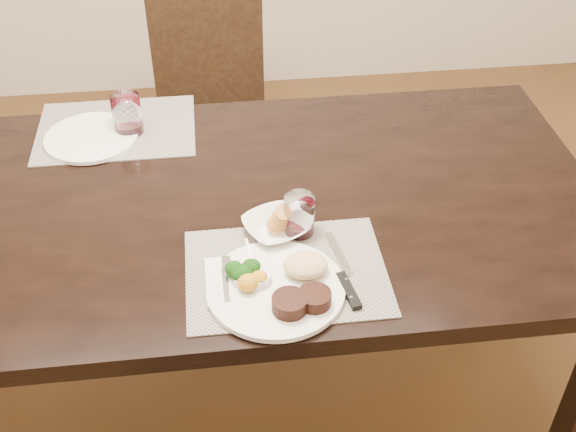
{
  "coord_description": "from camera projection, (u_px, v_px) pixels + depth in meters",
  "views": [
    {
      "loc": [
        -0.0,
        -1.48,
        1.9
      ],
      "look_at": [
        0.16,
        -0.17,
        0.82
      ],
      "focal_mm": 45.0,
      "sensor_mm": 36.0,
      "label": 1
    }
  ],
  "objects": [
    {
      "name": "ground_plane",
      "position": [
        233.0,
        383.0,
        2.34
      ],
      "size": [
        4.5,
        4.5,
        0.0
      ],
      "primitive_type": "plane",
      "color": "#442B15",
      "rests_on": "ground"
    },
    {
      "name": "napkin_fork",
      "position": [
        225.0,
        281.0,
        1.62
      ],
      "size": [
        0.09,
        0.16,
        0.02
      ],
      "rotation": [
        0.0,
        0.0,
        0.01
      ],
      "color": "white",
      "rests_on": "placemat_near"
    },
    {
      "name": "chair_far",
      "position": [
        211.0,
        103.0,
        2.74
      ],
      "size": [
        0.42,
        0.42,
        0.9
      ],
      "color": "black",
      "rests_on": "ground"
    },
    {
      "name": "wine_glass_far",
      "position": [
        127.0,
        116.0,
        2.09
      ],
      "size": [
        0.08,
        0.08,
        0.12
      ],
      "rotation": [
        0.0,
        0.0,
        -0.32
      ],
      "color": "silver",
      "rests_on": "placemat_far"
    },
    {
      "name": "placemat_far",
      "position": [
        116.0,
        129.0,
        2.13
      ],
      "size": [
        0.46,
        0.34,
        0.0
      ],
      "primitive_type": "cube",
      "color": "gray",
      "rests_on": "dining_table"
    },
    {
      "name": "wine_glass_near",
      "position": [
        299.0,
        217.0,
        1.74
      ],
      "size": [
        0.07,
        0.07,
        0.1
      ],
      "rotation": [
        0.0,
        0.0,
        -0.01
      ],
      "color": "silver",
      "rests_on": "placemat_near"
    },
    {
      "name": "far_plate",
      "position": [
        91.0,
        137.0,
        2.08
      ],
      "size": [
        0.27,
        0.27,
        0.01
      ],
      "primitive_type": "cylinder",
      "color": "white",
      "rests_on": "placemat_far"
    },
    {
      "name": "steak_knife",
      "position": [
        346.0,
        281.0,
        1.62
      ],
      "size": [
        0.05,
        0.27,
        0.01
      ],
      "rotation": [
        0.0,
        0.0,
        0.17
      ],
      "color": "white",
      "rests_on": "placemat_near"
    },
    {
      "name": "dinner_plate",
      "position": [
        282.0,
        286.0,
        1.6
      ],
      "size": [
        0.31,
        0.31,
        0.06
      ],
      "rotation": [
        0.0,
        0.0,
        0.13
      ],
      "color": "white",
      "rests_on": "placemat_near"
    },
    {
      "name": "placemat_near",
      "position": [
        286.0,
        272.0,
        1.66
      ],
      "size": [
        0.46,
        0.34,
        0.0
      ],
      "primitive_type": "cube",
      "color": "gray",
      "rests_on": "dining_table"
    },
    {
      "name": "sauce_ramekin",
      "position": [
        252.0,
        279.0,
        1.61
      ],
      "size": [
        0.09,
        0.13,
        0.07
      ],
      "rotation": [
        0.0,
        0.0,
        0.25
      ],
      "color": "white",
      "rests_on": "placemat_near"
    },
    {
      "name": "cracker_bowl",
      "position": [
        276.0,
        226.0,
        1.75
      ],
      "size": [
        0.2,
        0.2,
        0.07
      ],
      "rotation": [
        0.0,
        0.0,
        0.42
      ],
      "color": "white",
      "rests_on": "placemat_near"
    },
    {
      "name": "dining_table",
      "position": [
        221.0,
        226.0,
        1.92
      ],
      "size": [
        2.0,
        1.0,
        0.75
      ],
      "color": "black",
      "rests_on": "ground"
    }
  ]
}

